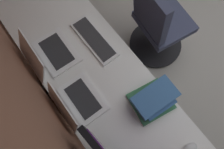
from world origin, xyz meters
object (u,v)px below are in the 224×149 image
keyboard_main (94,39)px  book_stack_near (153,99)px  laptop_leftmost (47,54)px  office_chair (157,25)px  drawer_pedestal (89,83)px  laptop_left (75,102)px

keyboard_main → book_stack_near: 0.59m
laptop_leftmost → office_chair: size_ratio=0.34×
laptop_leftmost → office_chair: (-0.16, -0.94, -0.33)m
keyboard_main → office_chair: bearing=-97.6°
keyboard_main → office_chair: 0.68m
drawer_pedestal → keyboard_main: keyboard_main is taller
laptop_left → book_stack_near: bearing=-124.6°
laptop_left → office_chair: (0.23, -0.97, -0.32)m
drawer_pedestal → laptop_leftmost: bearing=36.8°
drawer_pedestal → book_stack_near: (-0.47, -0.22, 0.44)m
laptop_left → office_chair: size_ratio=0.32×
office_chair → laptop_leftmost: bearing=80.3°
book_stack_near → drawer_pedestal: bearing=25.2°
laptop_leftmost → keyboard_main: size_ratio=0.77×
laptop_left → office_chair: office_chair is taller
drawer_pedestal → laptop_left: (-0.19, 0.18, 0.43)m
laptop_leftmost → laptop_left: (-0.39, 0.03, -0.00)m
laptop_left → book_stack_near: laptop_left is taller
drawer_pedestal → laptop_leftmost: laptop_leftmost is taller
drawer_pedestal → laptop_left: bearing=136.0°
drawer_pedestal → keyboard_main: (0.12, -0.18, 0.39)m
office_chair → book_stack_near: bearing=132.0°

